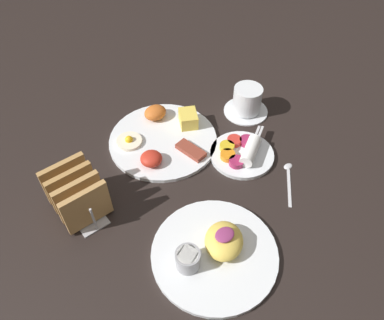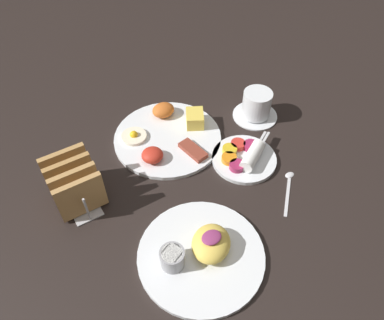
{
  "view_description": "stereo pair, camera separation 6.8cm",
  "coord_description": "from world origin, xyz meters",
  "px_view_note": "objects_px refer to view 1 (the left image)",
  "views": [
    {
      "loc": [
        -0.31,
        -0.43,
        0.67
      ],
      "look_at": [
        0.05,
        0.02,
        0.03
      ],
      "focal_mm": 35.0,
      "sensor_mm": 36.0,
      "label": 1
    },
    {
      "loc": [
        -0.25,
        -0.47,
        0.67
      ],
      "look_at": [
        0.05,
        0.02,
        0.03
      ],
      "focal_mm": 35.0,
      "sensor_mm": 36.0,
      "label": 2
    }
  ],
  "objects_px": {
    "plate_condiments": "(242,152)",
    "toast_rack": "(77,194)",
    "plate_breakfast": "(163,137)",
    "coffee_cup": "(247,101)",
    "plate_foreground": "(214,251)"
  },
  "relations": [
    {
      "from": "plate_foreground",
      "to": "toast_rack",
      "type": "bearing_deg",
      "value": 120.52
    },
    {
      "from": "plate_condiments",
      "to": "coffee_cup",
      "type": "height_order",
      "value": "coffee_cup"
    },
    {
      "from": "plate_breakfast",
      "to": "plate_condiments",
      "type": "distance_m",
      "value": 0.2
    },
    {
      "from": "plate_condiments",
      "to": "coffee_cup",
      "type": "distance_m",
      "value": 0.17
    },
    {
      "from": "plate_foreground",
      "to": "toast_rack",
      "type": "distance_m",
      "value": 0.31
    },
    {
      "from": "plate_condiments",
      "to": "plate_breakfast",
      "type": "bearing_deg",
      "value": 126.47
    },
    {
      "from": "plate_breakfast",
      "to": "toast_rack",
      "type": "bearing_deg",
      "value": -166.82
    },
    {
      "from": "plate_breakfast",
      "to": "coffee_cup",
      "type": "height_order",
      "value": "coffee_cup"
    },
    {
      "from": "plate_foreground",
      "to": "plate_breakfast",
      "type": "bearing_deg",
      "value": 72.07
    },
    {
      "from": "toast_rack",
      "to": "coffee_cup",
      "type": "xyz_separation_m",
      "value": [
        0.5,
        0.01,
        -0.01
      ]
    },
    {
      "from": "plate_foreground",
      "to": "coffee_cup",
      "type": "relative_size",
      "value": 2.09
    },
    {
      "from": "plate_condiments",
      "to": "coffee_cup",
      "type": "bearing_deg",
      "value": 43.22
    },
    {
      "from": "plate_condiments",
      "to": "plate_foreground",
      "type": "bearing_deg",
      "value": -144.4
    },
    {
      "from": "plate_condiments",
      "to": "toast_rack",
      "type": "bearing_deg",
      "value": 164.99
    },
    {
      "from": "plate_foreground",
      "to": "coffee_cup",
      "type": "height_order",
      "value": "coffee_cup"
    }
  ]
}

